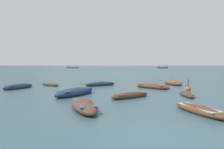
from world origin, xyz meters
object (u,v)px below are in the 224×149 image
rowboat_1 (18,87)px  rowboat_5 (50,85)px  rowboat_3 (130,95)px  rowboat_7 (84,105)px  rowboat_0 (199,110)px  ferry_1 (73,68)px  rowboat_4 (187,94)px  mooring_buoy (188,89)px  ferry_0 (163,68)px  rowboat_8 (173,83)px  rowboat_9 (152,86)px  rowboat_10 (100,84)px  rowboat_6 (75,92)px

rowboat_1 → rowboat_5: size_ratio=1.32×
rowboat_3 → rowboat_7: 4.78m
rowboat_0 → ferry_1: 150.60m
rowboat_3 → ferry_1: 145.33m
rowboat_5 → rowboat_7: rowboat_7 is taller
rowboat_0 → ferry_1: size_ratio=0.38×
rowboat_4 → mooring_buoy: (1.44, 3.10, -0.00)m
ferry_0 → ferry_1: size_ratio=0.81×
ferry_1 → rowboat_8: bearing=-76.1°
ferry_0 → rowboat_3: bearing=-107.4°
rowboat_4 → rowboat_9: 5.27m
rowboat_8 → rowboat_9: rowboat_8 is taller
rowboat_5 → rowboat_10: 5.80m
rowboat_10 → mooring_buoy: bearing=-29.9°
rowboat_0 → rowboat_7: size_ratio=0.84×
rowboat_5 → mooring_buoy: bearing=-19.6°
ferry_0 → ferry_1: same height
rowboat_1 → rowboat_8: bearing=11.5°
rowboat_1 → ferry_1: bearing=96.6°
rowboat_9 → ferry_0: bearing=73.1°
rowboat_1 → ferry_1: (-15.83, 136.87, 0.25)m
rowboat_0 → rowboat_5: bearing=128.5°
rowboat_0 → rowboat_8: (3.70, 14.33, 0.07)m
rowboat_1 → rowboat_0: bearing=-39.1°
rowboat_3 → rowboat_6: rowboat_6 is taller
rowboat_7 → rowboat_5: bearing=112.2°
rowboat_0 → rowboat_9: rowboat_9 is taller
rowboat_7 → rowboat_9: size_ratio=1.13×
rowboat_4 → rowboat_8: bearing=77.4°
rowboat_1 → rowboat_7: bearing=-52.1°
rowboat_7 → rowboat_0: bearing=-11.2°
rowboat_8 → rowboat_10: bearing=-174.3°
ferry_0 → rowboat_9: bearing=-106.9°
rowboat_5 → rowboat_4: bearing=-32.7°
rowboat_0 → rowboat_10: bearing=110.8°
rowboat_4 → rowboat_10: size_ratio=0.84×
rowboat_6 → rowboat_3: bearing=-18.3°
rowboat_1 → mooring_buoy: bearing=-7.5°
rowboat_8 → rowboat_6: bearing=-142.8°
rowboat_7 → rowboat_9: bearing=57.5°
rowboat_1 → rowboat_7: (7.58, -9.73, -0.00)m
rowboat_0 → rowboat_10: rowboat_10 is taller
rowboat_6 → rowboat_8: bearing=37.2°
rowboat_9 → rowboat_10: bearing=152.5°
rowboat_6 → mooring_buoy: size_ratio=3.76×
rowboat_6 → rowboat_7: rowboat_6 is taller
rowboat_3 → rowboat_10: rowboat_10 is taller
ferry_0 → mooring_buoy: bearing=-105.5°
rowboat_1 → rowboat_7: 12.33m
rowboat_1 → rowboat_10: rowboat_1 is taller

